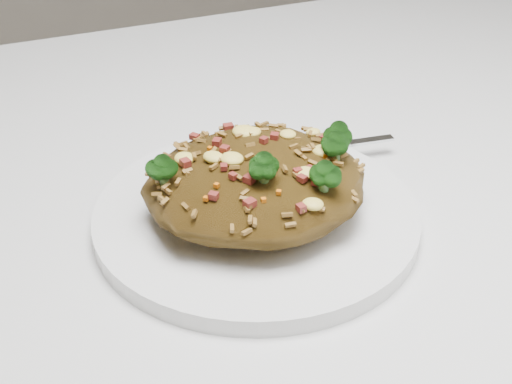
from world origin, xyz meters
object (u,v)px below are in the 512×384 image
at_px(plate, 256,216).
at_px(fried_rice, 257,174).
at_px(dining_table, 262,261).
at_px(fork, 315,148).

height_order(plate, fried_rice, fried_rice).
height_order(dining_table, fried_rice, fried_rice).
distance_m(dining_table, plate, 0.12).
xyz_separation_m(dining_table, fork, (0.05, 0.00, 0.11)).
height_order(fried_rice, fork, fried_rice).
bearing_deg(plate, dining_table, 62.02).
relative_size(plate, fried_rice, 1.49).
distance_m(dining_table, fork, 0.12).
bearing_deg(fried_rice, plate, 132.83).
height_order(dining_table, plate, plate).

